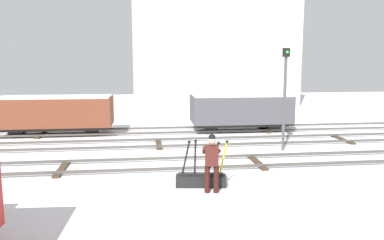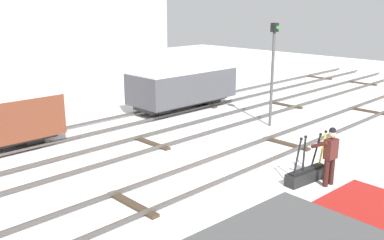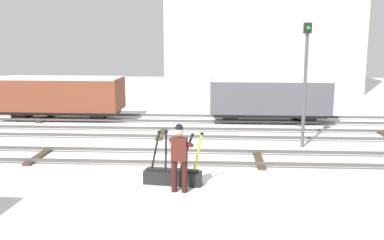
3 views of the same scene
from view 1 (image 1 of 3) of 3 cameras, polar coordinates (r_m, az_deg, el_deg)
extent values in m
plane|color=white|center=(13.98, -4.39, -6.93)|extent=(60.00, 60.00, 0.00)
cube|color=#4C4742|center=(13.25, -4.24, -7.24)|extent=(44.00, 0.07, 0.10)
cube|color=#4C4742|center=(14.64, -4.53, -5.68)|extent=(44.00, 0.07, 0.10)
cube|color=#423323|center=(14.26, -18.77, -6.91)|extent=(0.24, 1.94, 0.08)
cube|color=#423323|center=(14.55, 9.67, -6.24)|extent=(0.24, 1.94, 0.08)
cube|color=#4C4742|center=(16.68, -4.86, -3.88)|extent=(44.00, 0.07, 0.10)
cube|color=#4C4742|center=(18.09, -5.05, -2.87)|extent=(44.00, 0.07, 0.10)
cube|color=#423323|center=(17.40, -4.96, -3.64)|extent=(0.24, 1.94, 0.08)
cube|color=#423323|center=(19.77, 21.48, -2.72)|extent=(0.24, 1.94, 0.08)
cube|color=#4C4742|center=(19.71, -5.23, -1.90)|extent=(44.00, 0.07, 0.10)
cube|color=#4C4742|center=(21.12, -5.36, -1.18)|extent=(44.00, 0.07, 0.10)
cube|color=#423323|center=(21.09, -21.45, -2.03)|extent=(0.24, 1.94, 0.08)
cube|color=#423323|center=(21.42, 10.60, -1.39)|extent=(0.24, 1.94, 0.08)
cube|color=black|center=(11.80, 1.32, -9.00)|extent=(1.55, 0.55, 0.36)
cube|color=black|center=(11.74, 1.32, -8.03)|extent=(1.38, 0.37, 0.06)
cylinder|color=black|center=(11.61, -0.95, -5.74)|extent=(0.28, 0.09, 1.04)
sphere|color=black|center=(11.49, -0.41, -3.26)|extent=(0.09, 0.09, 0.09)
cylinder|color=black|center=(11.60, 0.47, -5.69)|extent=(0.09, 0.07, 1.05)
sphere|color=black|center=(11.48, 0.54, -3.15)|extent=(0.09, 0.09, 0.09)
cylinder|color=black|center=(11.63, 3.12, -5.82)|extent=(0.40, 0.11, 1.01)
sphere|color=black|center=(11.52, 3.98, -3.42)|extent=(0.09, 0.09, 0.09)
cylinder|color=yellow|center=(11.64, 4.66, -5.72)|extent=(0.27, 0.09, 1.04)
sphere|color=black|center=(11.53, 5.21, -3.24)|extent=(0.09, 0.09, 0.09)
cylinder|color=#351511|center=(11.22, 2.26, -8.74)|extent=(0.15, 0.15, 0.81)
cylinder|color=#351511|center=(11.23, 3.60, -8.73)|extent=(0.15, 0.15, 0.81)
cube|color=#4C1E19|center=(11.04, 2.96, -5.29)|extent=(0.41, 0.29, 0.58)
sphere|color=tan|center=(10.94, 2.98, -3.06)|extent=(0.22, 0.22, 0.22)
sphere|color=black|center=(10.92, 2.98, -2.60)|extent=(0.20, 0.20, 0.20)
cylinder|color=#4C1E19|center=(11.24, 1.83, -4.50)|extent=(0.18, 0.54, 0.34)
cylinder|color=#4C1E19|center=(11.29, 3.97, -4.69)|extent=(0.18, 0.56, 0.26)
cylinder|color=#4C4C4C|center=(16.53, 13.53, 2.25)|extent=(0.12, 0.12, 3.93)
cube|color=black|center=(16.43, 13.81, 9.71)|extent=(0.24, 0.24, 0.36)
sphere|color=green|center=(16.31, 13.97, 9.71)|extent=(0.14, 0.14, 0.14)
cube|color=beige|center=(33.22, 3.13, 12.22)|extent=(13.30, 6.08, 11.50)
cube|color=#2D2B28|center=(21.00, 7.15, -0.52)|extent=(5.01, 1.42, 0.20)
cube|color=#4C4C51|center=(20.88, 7.19, 1.67)|extent=(5.29, 2.34, 1.42)
cube|color=white|center=(20.80, 7.23, 3.70)|extent=(5.18, 2.24, 0.06)
cylinder|color=black|center=(20.05, 2.82, -1.05)|extent=(0.70, 0.11, 0.70)
cylinder|color=black|center=(21.28, 2.26, -0.47)|extent=(0.70, 0.11, 0.70)
cylinder|color=black|center=(20.88, 12.12, -0.84)|extent=(0.70, 0.11, 0.70)
cylinder|color=black|center=(22.07, 11.08, -0.29)|extent=(0.70, 0.11, 0.70)
cube|color=#2D2B28|center=(20.85, -19.49, -1.03)|extent=(5.41, 1.30, 0.20)
cube|color=brown|center=(20.73, -19.61, 1.19)|extent=(5.70, 2.13, 1.43)
cube|color=silver|center=(20.65, -19.71, 3.24)|extent=(5.59, 2.05, 0.06)
cylinder|color=black|center=(20.82, -24.78, -1.50)|extent=(0.70, 0.11, 0.70)
cylinder|color=black|center=(21.89, -23.86, -0.97)|extent=(0.70, 0.11, 0.70)
cylinder|color=black|center=(19.96, -14.68, -1.38)|extent=(0.70, 0.11, 0.70)
cylinder|color=black|center=(21.07, -14.25, -0.83)|extent=(0.70, 0.11, 0.70)
camera|label=2|loc=(10.33, -68.12, 10.33)|focal=40.00mm
camera|label=3|loc=(2.81, 80.75, 1.11)|focal=41.11mm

